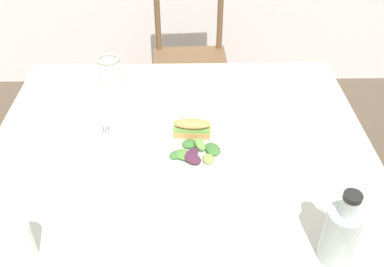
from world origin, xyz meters
TOP-DOWN VIEW (x-y plane):
  - dining_table at (0.09, 0.19)m, footprint 1.16×1.03m
  - chair_wooden_far at (0.13, 1.27)m, footprint 0.41×0.41m
  - plate_lunch at (0.12, 0.19)m, footprint 0.30×0.30m
  - sandwich_half_front at (0.12, 0.24)m, footprint 0.12×0.06m
  - salad_mixed_greens at (0.13, 0.14)m, footprint 0.17×0.13m
  - napkin_folded at (-0.15, 0.20)m, footprint 0.12×0.26m
  - fork_on_napkin at (-0.15, 0.21)m, footprint 0.03×0.19m
  - bottle_cold_brew at (0.44, -0.20)m, footprint 0.08×0.08m
  - mason_jar_iced_tea at (-0.17, 0.55)m, footprint 0.08×0.08m
  - cup_extra_side at (-0.27, -0.19)m, footprint 0.07×0.07m

SIDE VIEW (x-z plane):
  - chair_wooden_far at x=0.13m, z-range 0.01..0.88m
  - dining_table at x=0.09m, z-range 0.25..0.99m
  - napkin_folded at x=-0.15m, z-range 0.74..0.74m
  - plate_lunch at x=0.12m, z-range 0.74..0.75m
  - fork_on_napkin at x=-0.15m, z-range 0.74..0.75m
  - salad_mixed_greens at x=0.13m, z-range 0.75..0.78m
  - sandwich_half_front at x=0.12m, z-range 0.75..0.81m
  - cup_extra_side at x=-0.27m, z-range 0.74..0.84m
  - mason_jar_iced_tea at x=-0.17m, z-range 0.73..0.85m
  - bottle_cold_brew at x=0.44m, z-range 0.71..0.91m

